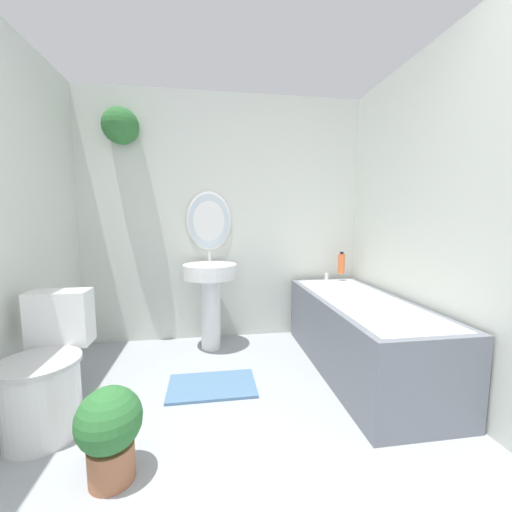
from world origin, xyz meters
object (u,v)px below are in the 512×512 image
at_px(bathtub, 360,333).
at_px(potted_plant, 110,429).
at_px(toilet, 47,377).
at_px(pedestal_sink, 210,289).
at_px(shampoo_bottle, 341,263).

xyz_separation_m(bathtub, potted_plant, (-1.63, -0.84, -0.05)).
height_order(toilet, bathtub, toilet).
bearing_deg(potted_plant, bathtub, 27.15).
distance_m(toilet, pedestal_sink, 1.39).
bearing_deg(toilet, bathtub, 10.67).
bearing_deg(shampoo_bottle, potted_plant, -138.86).
bearing_deg(shampoo_bottle, pedestal_sink, -175.10).
xyz_separation_m(toilet, shampoo_bottle, (2.24, 1.11, 0.45)).
bearing_deg(potted_plant, toilet, 136.51).
bearing_deg(pedestal_sink, potted_plant, -107.93).
relative_size(bathtub, shampoo_bottle, 7.65).
height_order(pedestal_sink, shampoo_bottle, pedestal_sink).
bearing_deg(shampoo_bottle, bathtub, -101.43).
bearing_deg(bathtub, shampoo_bottle, 78.57).
bearing_deg(toilet, shampoo_bottle, 26.34).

